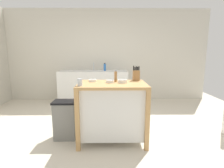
{
  "coord_description": "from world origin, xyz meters",
  "views": [
    {
      "loc": [
        0.08,
        -2.75,
        1.39
      ],
      "look_at": [
        0.12,
        0.07,
        0.88
      ],
      "focal_mm": 27.89,
      "sensor_mm": 36.0,
      "label": 1
    }
  ],
  "objects_px": {
    "pepper_grinder": "(116,76)",
    "drinking_cup": "(80,82)",
    "bowl_ceramic_wide": "(122,81)",
    "bowl_ceramic_small": "(110,81)",
    "trash_bin": "(65,120)",
    "bowl_stoneware_deep": "(93,80)",
    "knife_block": "(136,75)",
    "kitchen_island": "(112,109)",
    "sink_faucet": "(94,66)",
    "bottle_hand_soap": "(105,67)"
  },
  "relations": [
    {
      "from": "bowl_ceramic_wide",
      "to": "trash_bin",
      "type": "height_order",
      "value": "bowl_ceramic_wide"
    },
    {
      "from": "bowl_stoneware_deep",
      "to": "trash_bin",
      "type": "xyz_separation_m",
      "value": [
        -0.45,
        -0.08,
        -0.63
      ]
    },
    {
      "from": "trash_bin",
      "to": "sink_faucet",
      "type": "height_order",
      "value": "sink_faucet"
    },
    {
      "from": "bowl_ceramic_small",
      "to": "trash_bin",
      "type": "bearing_deg",
      "value": 177.65
    },
    {
      "from": "knife_block",
      "to": "pepper_grinder",
      "type": "distance_m",
      "value": 0.36
    },
    {
      "from": "sink_faucet",
      "to": "bottle_hand_soap",
      "type": "distance_m",
      "value": 0.32
    },
    {
      "from": "kitchen_island",
      "to": "sink_faucet",
      "type": "relative_size",
      "value": 4.73
    },
    {
      "from": "knife_block",
      "to": "sink_faucet",
      "type": "relative_size",
      "value": 1.12
    },
    {
      "from": "bowl_stoneware_deep",
      "to": "trash_bin",
      "type": "relative_size",
      "value": 0.2
    },
    {
      "from": "bowl_ceramic_small",
      "to": "bowl_stoneware_deep",
      "type": "bearing_deg",
      "value": 159.25
    },
    {
      "from": "kitchen_island",
      "to": "knife_block",
      "type": "xyz_separation_m",
      "value": [
        0.4,
        0.24,
        0.5
      ]
    },
    {
      "from": "kitchen_island",
      "to": "drinking_cup",
      "type": "relative_size",
      "value": 10.05
    },
    {
      "from": "bowl_ceramic_small",
      "to": "pepper_grinder",
      "type": "xyz_separation_m",
      "value": [
        0.09,
        0.08,
        0.07
      ]
    },
    {
      "from": "trash_bin",
      "to": "sink_faucet",
      "type": "relative_size",
      "value": 2.86
    },
    {
      "from": "bowl_ceramic_small",
      "to": "drinking_cup",
      "type": "relative_size",
      "value": 1.18
    },
    {
      "from": "bottle_hand_soap",
      "to": "trash_bin",
      "type": "bearing_deg",
      "value": -104.94
    },
    {
      "from": "bowl_ceramic_wide",
      "to": "bowl_ceramic_small",
      "type": "bearing_deg",
      "value": 177.89
    },
    {
      "from": "drinking_cup",
      "to": "bottle_hand_soap",
      "type": "relative_size",
      "value": 0.48
    },
    {
      "from": "trash_bin",
      "to": "bowl_ceramic_wide",
      "type": "bearing_deg",
      "value": -2.3
    },
    {
      "from": "trash_bin",
      "to": "bottle_hand_soap",
      "type": "relative_size",
      "value": 2.95
    },
    {
      "from": "kitchen_island",
      "to": "pepper_grinder",
      "type": "distance_m",
      "value": 0.52
    },
    {
      "from": "knife_block",
      "to": "bottle_hand_soap",
      "type": "height_order",
      "value": "knife_block"
    },
    {
      "from": "kitchen_island",
      "to": "knife_block",
      "type": "distance_m",
      "value": 0.69
    },
    {
      "from": "bowl_ceramic_wide",
      "to": "sink_faucet",
      "type": "height_order",
      "value": "sink_faucet"
    },
    {
      "from": "drinking_cup",
      "to": "pepper_grinder",
      "type": "distance_m",
      "value": 0.62
    },
    {
      "from": "bowl_ceramic_wide",
      "to": "bowl_ceramic_small",
      "type": "distance_m",
      "value": 0.19
    },
    {
      "from": "bowl_ceramic_small",
      "to": "pepper_grinder",
      "type": "relative_size",
      "value": 0.64
    },
    {
      "from": "knife_block",
      "to": "sink_faucet",
      "type": "xyz_separation_m",
      "value": [
        -0.89,
        2.09,
        -0.02
      ]
    },
    {
      "from": "knife_block",
      "to": "bowl_stoneware_deep",
      "type": "bearing_deg",
      "value": -172.6
    },
    {
      "from": "kitchen_island",
      "to": "bowl_ceramic_wide",
      "type": "height_order",
      "value": "bowl_ceramic_wide"
    },
    {
      "from": "knife_block",
      "to": "bowl_stoneware_deep",
      "type": "relative_size",
      "value": 1.98
    },
    {
      "from": "bowl_ceramic_wide",
      "to": "bottle_hand_soap",
      "type": "distance_m",
      "value": 2.25
    },
    {
      "from": "bowl_ceramic_small",
      "to": "pepper_grinder",
      "type": "distance_m",
      "value": 0.14
    },
    {
      "from": "trash_bin",
      "to": "bottle_hand_soap",
      "type": "distance_m",
      "value": 2.37
    },
    {
      "from": "knife_block",
      "to": "bowl_ceramic_small",
      "type": "height_order",
      "value": "knife_block"
    },
    {
      "from": "kitchen_island",
      "to": "bottle_hand_soap",
      "type": "bearing_deg",
      "value": 94.45
    },
    {
      "from": "bowl_ceramic_wide",
      "to": "bowl_ceramic_small",
      "type": "relative_size",
      "value": 1.12
    },
    {
      "from": "pepper_grinder",
      "to": "bowl_stoneware_deep",
      "type": "bearing_deg",
      "value": 176.65
    },
    {
      "from": "kitchen_island",
      "to": "bowl_ceramic_wide",
      "type": "distance_m",
      "value": 0.47
    },
    {
      "from": "bowl_ceramic_small",
      "to": "bowl_ceramic_wide",
      "type": "bearing_deg",
      "value": -2.11
    },
    {
      "from": "drinking_cup",
      "to": "sink_faucet",
      "type": "height_order",
      "value": "sink_faucet"
    },
    {
      "from": "bowl_stoneware_deep",
      "to": "bottle_hand_soap",
      "type": "relative_size",
      "value": 0.58
    },
    {
      "from": "kitchen_island",
      "to": "sink_faucet",
      "type": "xyz_separation_m",
      "value": [
        -0.49,
        2.33,
        0.48
      ]
    },
    {
      "from": "pepper_grinder",
      "to": "drinking_cup",
      "type": "bearing_deg",
      "value": -146.3
    },
    {
      "from": "pepper_grinder",
      "to": "trash_bin",
      "type": "relative_size",
      "value": 0.31
    },
    {
      "from": "drinking_cup",
      "to": "knife_block",
      "type": "bearing_deg",
      "value": 28.03
    },
    {
      "from": "knife_block",
      "to": "bowl_ceramic_wide",
      "type": "height_order",
      "value": "knife_block"
    },
    {
      "from": "kitchen_island",
      "to": "trash_bin",
      "type": "height_order",
      "value": "kitchen_island"
    },
    {
      "from": "knife_block",
      "to": "bottle_hand_soap",
      "type": "distance_m",
      "value": 2.1
    },
    {
      "from": "bowl_ceramic_wide",
      "to": "pepper_grinder",
      "type": "xyz_separation_m",
      "value": [
        -0.1,
        0.09,
        0.07
      ]
    }
  ]
}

